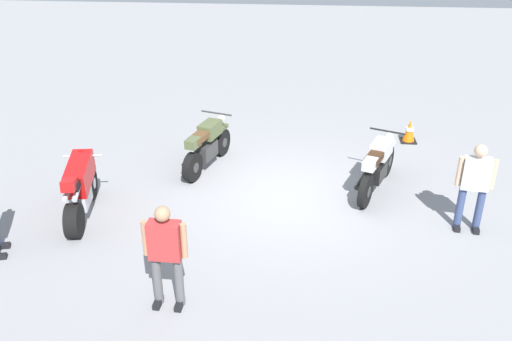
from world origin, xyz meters
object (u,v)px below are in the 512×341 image
motorcycle_silver_cruiser (377,166)px  person_in_white_shirt (475,183)px  motorcycle_red_sportbike (80,186)px  person_in_red_shirt (166,251)px  traffic_cone (409,131)px  motorcycle_olive_vintage (207,146)px

motorcycle_silver_cruiser → person_in_white_shirt: size_ratio=1.24×
motorcycle_red_sportbike → person_in_red_shirt: bearing=-146.0°
motorcycle_red_sportbike → person_in_white_shirt: person_in_white_shirt is taller
motorcycle_silver_cruiser → person_in_red_shirt: (3.27, 3.66, 0.38)m
motorcycle_silver_cruiser → person_in_red_shirt: size_ratio=1.24×
traffic_cone → motorcycle_olive_vintage: bearing=21.2°
motorcycle_olive_vintage → traffic_cone: 4.80m
motorcycle_silver_cruiser → person_in_red_shirt: 4.93m
motorcycle_red_sportbike → person_in_red_shirt: size_ratio=1.23×
motorcycle_red_sportbike → person_in_red_shirt: (-2.09, 2.25, 0.30)m
motorcycle_olive_vintage → person_in_red_shirt: 4.41m
motorcycle_silver_cruiser → motorcycle_olive_vintage: motorcycle_silver_cruiser is taller
person_in_red_shirt → traffic_cone: person_in_red_shirt is taller
motorcycle_olive_vintage → person_in_white_shirt: 5.30m
motorcycle_silver_cruiser → motorcycle_olive_vintage: bearing=100.4°
person_in_white_shirt → motorcycle_olive_vintage: bearing=-104.3°
motorcycle_red_sportbike → motorcycle_olive_vintage: motorcycle_red_sportbike is taller
motorcycle_red_sportbike → person_in_white_shirt: 6.81m
motorcycle_silver_cruiser → traffic_cone: 2.68m
motorcycle_olive_vintage → person_in_white_shirt: bearing=-94.7°
motorcycle_red_sportbike → person_in_red_shirt: 3.09m
motorcycle_olive_vintage → traffic_cone: size_ratio=3.60×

